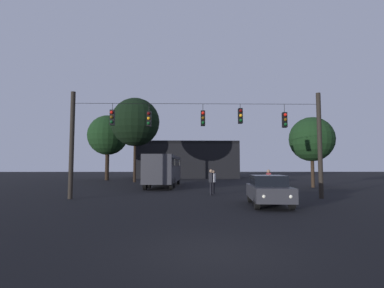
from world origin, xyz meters
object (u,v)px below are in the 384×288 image
pedestrian_crossing_center (269,181)px  pedestrian_crossing_right (211,180)px  car_near_right (268,190)px  tree_right_far (135,122)px  tree_behind_building (312,139)px  city_bus (164,168)px  tree_left_silhouette (108,135)px  pedestrian_crossing_left (213,181)px

pedestrian_crossing_center → pedestrian_crossing_right: 3.91m
car_near_right → pedestrian_crossing_right: size_ratio=2.51×
tree_right_far → tree_behind_building: bearing=-28.1°
city_bus → pedestrian_crossing_right: bearing=-66.7°
car_near_right → tree_right_far: bearing=115.0°
tree_left_silhouette → tree_behind_building: 28.22m
car_near_right → tree_behind_building: bearing=59.1°
pedestrian_crossing_center → tree_left_silhouette: bearing=126.1°
tree_left_silhouette → tree_right_far: (4.95, -5.64, 1.11)m
city_bus → car_near_right: (6.34, -14.58, -1.07)m
city_bus → tree_behind_building: size_ratio=1.66×
city_bus → car_near_right: bearing=-66.5°
pedestrian_crossing_right → pedestrian_crossing_center: bearing=-5.3°
pedestrian_crossing_right → tree_right_far: bearing=115.3°
pedestrian_crossing_left → tree_right_far: (-8.48, 16.44, 6.68)m
car_near_right → tree_behind_building: tree_behind_building is taller
tree_left_silhouette → pedestrian_crossing_right: bearing=-60.3°
car_near_right → tree_left_silhouette: 33.12m
pedestrian_crossing_center → tree_left_silhouette: 29.53m
pedestrian_crossing_right → car_near_right: bearing=-66.1°
city_bus → pedestrian_crossing_right: size_ratio=6.25×
pedestrian_crossing_left → tree_right_far: tree_right_far is taller
pedestrian_crossing_left → tree_left_silhouette: size_ratio=0.18×
city_bus → car_near_right: city_bus is taller
pedestrian_crossing_left → tree_behind_building: (10.05, 6.54, 3.61)m
pedestrian_crossing_right → tree_right_far: tree_right_far is taller
pedestrian_crossing_center → tree_behind_building: (6.39, 7.90, 3.57)m
tree_right_far → pedestrian_crossing_left: bearing=-62.7°
pedestrian_crossing_center → city_bus: bearing=129.6°
tree_behind_building → pedestrian_crossing_left: bearing=-146.9°
car_near_right → tree_right_far: size_ratio=0.42×
pedestrian_crossing_center → tree_left_silhouette: (-17.08, 23.45, 5.52)m
tree_behind_building → tree_right_far: bearing=151.9°
city_bus → pedestrian_crossing_left: city_bus is taller
car_near_right → city_bus: bearing=113.5°
car_near_right → tree_right_far: tree_right_far is taller
pedestrian_crossing_left → tree_right_far: 19.67m
pedestrian_crossing_left → tree_behind_building: bearing=33.1°
pedestrian_crossing_center → tree_behind_building: tree_behind_building is taller
pedestrian_crossing_center → tree_behind_building: 10.77m
city_bus → tree_left_silhouette: tree_left_silhouette is taller
pedestrian_crossing_right → tree_left_silhouette: 27.15m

